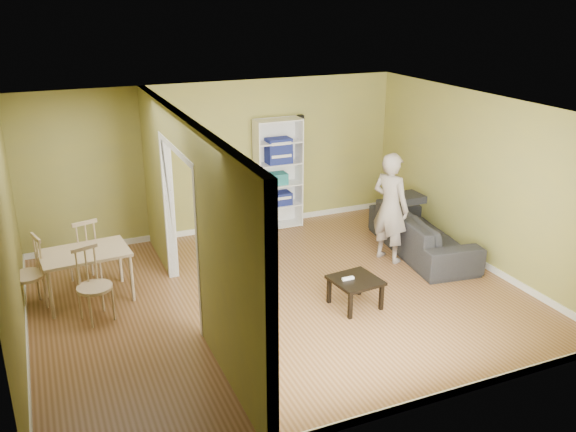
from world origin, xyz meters
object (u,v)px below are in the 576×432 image
(bookshelf, at_px, (277,173))
(chair_far, at_px, (83,250))
(coffee_table, at_px, (355,283))
(sofa, at_px, (423,227))
(chair_left, at_px, (27,274))
(dining_table, at_px, (85,257))
(chair_near, at_px, (94,285))
(person, at_px, (391,198))

(bookshelf, relative_size, chair_far, 1.95)
(coffee_table, distance_m, chair_far, 3.89)
(sofa, xyz_separation_m, chair_left, (-5.86, 0.48, 0.06))
(dining_table, xyz_separation_m, chair_left, (-0.74, 0.06, -0.13))
(sofa, bearing_deg, bookshelf, 46.94)
(sofa, distance_m, coffee_table, 2.22)
(coffee_table, xyz_separation_m, dining_table, (-3.25, 1.60, 0.29))
(chair_near, relative_size, chair_far, 0.97)
(chair_left, bearing_deg, sofa, 69.94)
(sofa, relative_size, coffee_table, 3.85)
(dining_table, bearing_deg, sofa, -4.69)
(sofa, height_order, chair_near, chair_near)
(chair_left, bearing_deg, bookshelf, 95.11)
(sofa, relative_size, chair_near, 2.37)
(dining_table, xyz_separation_m, chair_near, (0.04, -0.62, -0.14))
(coffee_table, relative_size, dining_table, 0.53)
(bookshelf, xyz_separation_m, chair_left, (-4.18, -1.56, -0.48))
(dining_table, bearing_deg, person, -5.77)
(dining_table, height_order, chair_left, chair_left)
(chair_near, height_order, chair_far, chair_far)
(person, relative_size, dining_table, 1.79)
(chair_left, bearing_deg, chair_far, 108.32)
(bookshelf, distance_m, coffee_table, 3.29)
(chair_left, relative_size, chair_near, 1.02)
(sofa, bearing_deg, coffee_table, 129.54)
(chair_near, bearing_deg, chair_left, 119.56)
(bookshelf, bearing_deg, chair_left, -159.49)
(bookshelf, bearing_deg, chair_far, -162.83)
(person, height_order, coffee_table, person)
(bookshelf, distance_m, chair_far, 3.61)
(sofa, xyz_separation_m, dining_table, (-5.12, 0.42, 0.19))
(dining_table, relative_size, chair_far, 1.13)
(sofa, xyz_separation_m, chair_near, (-5.09, -0.20, 0.05))
(dining_table, bearing_deg, bookshelf, 25.23)
(person, xyz_separation_m, coffee_table, (-1.22, -1.15, -0.67))
(person, distance_m, dining_table, 4.51)
(sofa, xyz_separation_m, coffee_table, (-1.88, -1.18, -0.10))
(dining_table, bearing_deg, chair_near, -86.67)
(sofa, xyz_separation_m, bookshelf, (-1.69, 2.04, 0.53))
(person, relative_size, chair_far, 2.02)
(sofa, relative_size, person, 1.14)
(chair_near, bearing_deg, bookshelf, 14.28)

